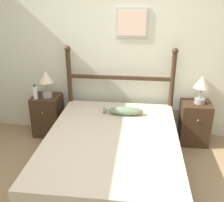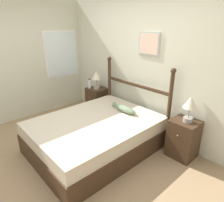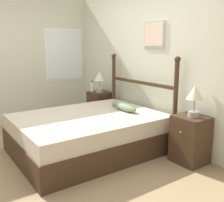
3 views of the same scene
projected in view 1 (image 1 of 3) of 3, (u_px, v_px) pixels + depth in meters
name	position (u px, v px, depth m)	size (l,w,h in m)	color
wall_back	(122.00, 53.00, 3.84)	(6.40, 0.08, 2.55)	beige
bed	(112.00, 156.00, 3.17)	(1.58, 2.06, 0.55)	#3D2819
headboard	(120.00, 88.00, 3.88)	(1.60, 0.09, 1.40)	#3D2819
nightstand_left	(48.00, 115.00, 4.10)	(0.42, 0.41, 0.64)	#3D2819
nightstand_right	(194.00, 123.00, 3.87)	(0.42, 0.41, 0.64)	#3D2819
table_lamp_left	(46.00, 79.00, 3.84)	(0.22, 0.22, 0.41)	gray
table_lamp_right	(202.00, 85.00, 3.62)	(0.22, 0.22, 0.41)	gray
bottle	(35.00, 92.00, 3.85)	(0.06, 0.06, 0.23)	white
fish_pillow	(124.00, 111.00, 3.57)	(0.55, 0.15, 0.11)	gray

